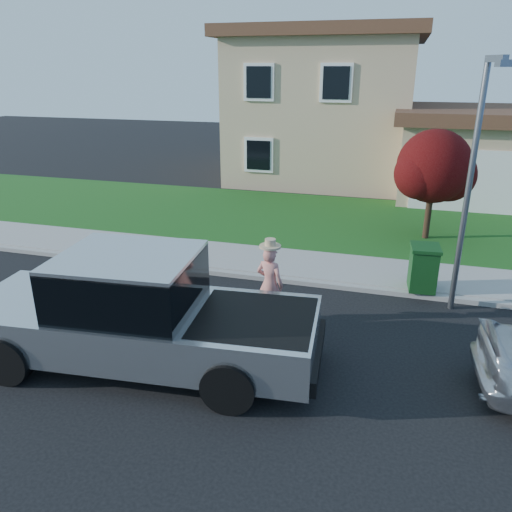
# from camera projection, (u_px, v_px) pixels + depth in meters

# --- Properties ---
(ground) EXTENTS (80.00, 80.00, 0.00)m
(ground) POSITION_uv_depth(u_px,v_px,m) (199.00, 329.00, 10.54)
(ground) COLOR black
(ground) RESTS_ON ground
(curb) EXTENTS (40.00, 0.20, 0.12)m
(curb) POSITION_uv_depth(u_px,v_px,m) (278.00, 279.00, 12.87)
(curb) COLOR gray
(curb) RESTS_ON ground
(sidewalk) EXTENTS (40.00, 2.00, 0.15)m
(sidewalk) POSITION_uv_depth(u_px,v_px,m) (287.00, 264.00, 13.85)
(sidewalk) COLOR gray
(sidewalk) RESTS_ON ground
(lawn) EXTENTS (40.00, 7.00, 0.10)m
(lawn) POSITION_uv_depth(u_px,v_px,m) (315.00, 220.00, 17.90)
(lawn) COLOR #134415
(lawn) RESTS_ON ground
(house) EXTENTS (14.00, 11.30, 6.85)m
(house) POSITION_uv_depth(u_px,v_px,m) (352.00, 112.00, 23.80)
(house) COLOR tan
(house) RESTS_ON ground
(pickup_truck) EXTENTS (6.69, 2.78, 2.15)m
(pickup_truck) POSITION_uv_depth(u_px,v_px,m) (139.00, 315.00, 9.00)
(pickup_truck) COLOR black
(pickup_truck) RESTS_ON ground
(woman) EXTENTS (0.70, 0.55, 1.87)m
(woman) POSITION_uv_depth(u_px,v_px,m) (270.00, 283.00, 10.60)
(woman) COLOR #D77F76
(woman) RESTS_ON ground
(ornamental_tree) EXTENTS (2.47, 2.23, 3.39)m
(ornamental_tree) POSITION_uv_depth(u_px,v_px,m) (435.00, 170.00, 15.12)
(ornamental_tree) COLOR black
(ornamental_tree) RESTS_ON lawn
(trash_bin) EXTENTS (0.73, 0.82, 1.09)m
(trash_bin) POSITION_uv_depth(u_px,v_px,m) (423.00, 267.00, 11.91)
(trash_bin) COLOR #0F3A14
(trash_bin) RESTS_ON sidewalk
(street_lamp) EXTENTS (0.44, 0.69, 5.40)m
(street_lamp) POSITION_uv_depth(u_px,v_px,m) (472.00, 176.00, 10.31)
(street_lamp) COLOR slate
(street_lamp) RESTS_ON ground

